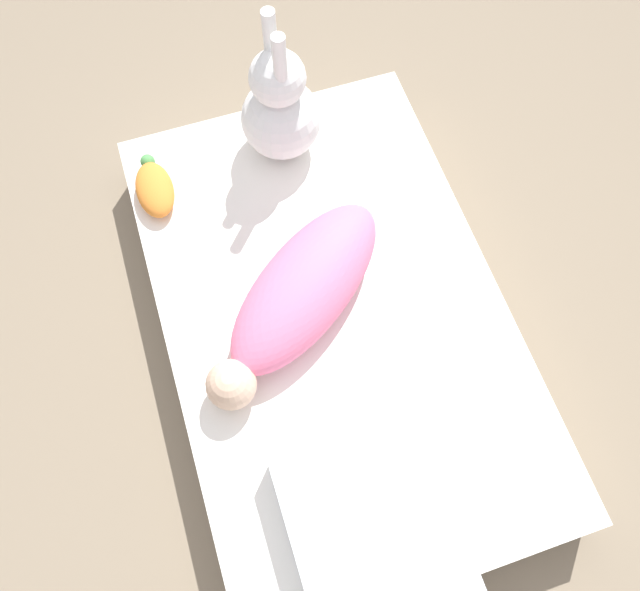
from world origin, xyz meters
TOP-DOWN VIEW (x-y plane):
  - ground_plane at (0.00, 0.00)m, footprint 12.00×12.00m
  - bed_mattress at (0.00, 0.00)m, footprint 1.28×0.80m
  - swaddled_baby at (0.04, 0.07)m, footprint 0.47×0.55m
  - pillow at (-0.48, 0.09)m, footprint 0.37×0.32m
  - bunny_plush at (0.50, -0.03)m, footprint 0.20×0.20m
  - turtle_plush at (0.45, 0.33)m, footprint 0.20×0.09m

SIDE VIEW (x-z plane):
  - ground_plane at x=0.00m, z-range 0.00..0.00m
  - bed_mattress at x=0.00m, z-range 0.00..0.16m
  - turtle_plush at x=0.45m, z-range 0.16..0.22m
  - pillow at x=-0.48m, z-range 0.16..0.26m
  - swaddled_baby at x=0.04m, z-range 0.16..0.30m
  - bunny_plush at x=0.50m, z-range 0.10..0.51m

